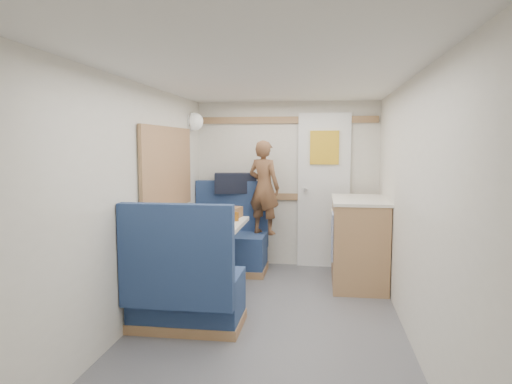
% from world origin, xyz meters
% --- Properties ---
extents(floor, '(4.50, 4.50, 0.00)m').
position_xyz_m(floor, '(0.00, 0.00, 0.00)').
color(floor, '#515156').
rests_on(floor, ground).
extents(ceiling, '(4.50, 4.50, 0.00)m').
position_xyz_m(ceiling, '(0.00, 0.00, 2.00)').
color(ceiling, silver).
rests_on(ceiling, wall_back).
extents(wall_back, '(2.20, 0.02, 2.00)m').
position_xyz_m(wall_back, '(0.00, 2.25, 1.00)').
color(wall_back, silver).
rests_on(wall_back, floor).
extents(wall_left, '(0.02, 4.50, 2.00)m').
position_xyz_m(wall_left, '(-1.10, 0.00, 1.00)').
color(wall_left, silver).
rests_on(wall_left, floor).
extents(wall_right, '(0.02, 4.50, 2.00)m').
position_xyz_m(wall_right, '(1.10, 0.00, 1.00)').
color(wall_right, silver).
rests_on(wall_right, floor).
extents(oak_trim_low, '(2.15, 0.02, 0.08)m').
position_xyz_m(oak_trim_low, '(0.00, 2.23, 0.85)').
color(oak_trim_low, '#916641').
rests_on(oak_trim_low, wall_back).
extents(oak_trim_high, '(2.15, 0.02, 0.08)m').
position_xyz_m(oak_trim_high, '(0.00, 2.23, 1.78)').
color(oak_trim_high, '#916641').
rests_on(oak_trim_high, wall_back).
extents(side_window, '(0.04, 1.30, 0.72)m').
position_xyz_m(side_window, '(-1.08, 1.00, 1.25)').
color(side_window, gray).
rests_on(side_window, wall_left).
extents(rear_door, '(0.62, 0.12, 1.86)m').
position_xyz_m(rear_door, '(0.45, 2.22, 0.97)').
color(rear_door, white).
rests_on(rear_door, wall_back).
extents(dinette_table, '(0.62, 0.92, 0.72)m').
position_xyz_m(dinette_table, '(-0.65, 1.00, 0.57)').
color(dinette_table, white).
rests_on(dinette_table, floor).
extents(bench_far, '(0.90, 0.59, 1.05)m').
position_xyz_m(bench_far, '(-0.65, 1.86, 0.30)').
color(bench_far, '#17274B').
rests_on(bench_far, floor).
extents(bench_near, '(0.90, 0.59, 1.05)m').
position_xyz_m(bench_near, '(-0.65, 0.14, 0.30)').
color(bench_near, '#17274B').
rests_on(bench_near, floor).
extents(ledge, '(0.90, 0.14, 0.04)m').
position_xyz_m(ledge, '(-0.65, 2.12, 0.88)').
color(ledge, '#916641').
rests_on(ledge, bench_far).
extents(dome_light, '(0.20, 0.20, 0.20)m').
position_xyz_m(dome_light, '(-1.04, 1.85, 1.75)').
color(dome_light, white).
rests_on(dome_light, wall_left).
extents(galley_counter, '(0.57, 0.92, 0.92)m').
position_xyz_m(galley_counter, '(0.82, 1.55, 0.47)').
color(galley_counter, '#916641').
rests_on(galley_counter, floor).
extents(person, '(0.47, 0.40, 1.08)m').
position_xyz_m(person, '(-0.24, 1.90, 0.99)').
color(person, brown).
rests_on(person, bench_far).
extents(duffel_bag, '(0.54, 0.33, 0.24)m').
position_xyz_m(duffel_bag, '(-0.62, 2.12, 1.02)').
color(duffel_bag, black).
rests_on(duffel_bag, ledge).
extents(tray, '(0.28, 0.35, 0.02)m').
position_xyz_m(tray, '(-0.55, 0.84, 0.73)').
color(tray, white).
rests_on(tray, dinette_table).
extents(orange_fruit, '(0.07, 0.07, 0.07)m').
position_xyz_m(orange_fruit, '(-0.51, 0.95, 0.77)').
color(orange_fruit, '#E1560A').
rests_on(orange_fruit, tray).
extents(cheese_block, '(0.09, 0.06, 0.03)m').
position_xyz_m(cheese_block, '(-0.64, 0.65, 0.75)').
color(cheese_block, '#F7DA8F').
rests_on(cheese_block, tray).
extents(wine_glass, '(0.08, 0.08, 0.17)m').
position_xyz_m(wine_glass, '(-0.61, 1.01, 0.84)').
color(wine_glass, white).
rests_on(wine_glass, dinette_table).
extents(tumbler_left, '(0.07, 0.07, 0.12)m').
position_xyz_m(tumbler_left, '(-0.88, 0.75, 0.78)').
color(tumbler_left, silver).
rests_on(tumbler_left, dinette_table).
extents(tumbler_mid, '(0.07, 0.07, 0.11)m').
position_xyz_m(tumbler_mid, '(-0.72, 1.38, 0.77)').
color(tumbler_mid, white).
rests_on(tumbler_mid, dinette_table).
extents(tumbler_right, '(0.07, 0.07, 0.12)m').
position_xyz_m(tumbler_right, '(-0.60, 1.12, 0.78)').
color(tumbler_right, white).
rests_on(tumbler_right, dinette_table).
extents(beer_glass, '(0.06, 0.06, 0.09)m').
position_xyz_m(beer_glass, '(-0.43, 1.15, 0.77)').
color(beer_glass, '#8B4F14').
rests_on(beer_glass, dinette_table).
extents(pepper_grinder, '(0.03, 0.03, 0.09)m').
position_xyz_m(pepper_grinder, '(-0.56, 1.01, 0.76)').
color(pepper_grinder, black).
rests_on(pepper_grinder, dinette_table).
extents(salt_grinder, '(0.04, 0.04, 0.10)m').
position_xyz_m(salt_grinder, '(-0.71, 0.88, 0.77)').
color(salt_grinder, silver).
rests_on(salt_grinder, dinette_table).
extents(bread_loaf, '(0.20, 0.29, 0.11)m').
position_xyz_m(bread_loaf, '(-0.50, 1.33, 0.78)').
color(bread_loaf, olive).
rests_on(bread_loaf, dinette_table).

